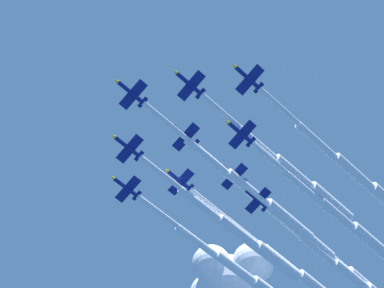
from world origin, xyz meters
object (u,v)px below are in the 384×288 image
at_px(jet_port_inner, 297,176).
at_px(jet_trail_port, 286,265).
at_px(jet_lead, 252,192).
at_px(jet_starboard_mid, 358,176).
at_px(jet_tail_end, 354,278).
at_px(jet_port_mid, 283,218).
at_px(jet_starboard_outer, 340,217).
at_px(jet_trail_starboard, 335,261).
at_px(jet_starboard_inner, 243,235).
at_px(jet_port_outer, 239,271).

relative_size(jet_port_inner, jet_trail_port, 0.93).
bearing_deg(jet_lead, jet_port_inner, 26.29).
bearing_deg(jet_starboard_mid, jet_port_inner, -133.84).
bearing_deg(jet_tail_end, jet_port_mid, -90.18).
xyz_separation_m(jet_port_inner, jet_starboard_outer, (-0.35, 17.62, -2.45)).
xyz_separation_m(jet_lead, jet_trail_starboard, (-1.21, 37.17, 1.42)).
bearing_deg(jet_starboard_inner, jet_port_mid, 28.40).
relative_size(jet_trail_port, jet_trail_starboard, 0.99).
bearing_deg(jet_trail_port, jet_starboard_inner, -87.77).
xyz_separation_m(jet_starboard_inner, jet_trail_port, (-0.77, 19.71, 3.58)).
xyz_separation_m(jet_port_mid, jet_trail_port, (-11.53, 13.89, 0.56)).
bearing_deg(jet_starboard_mid, jet_lead, -142.62).
xyz_separation_m(jet_port_inner, jet_trail_port, (-24.02, 21.46, 0.15)).
bearing_deg(jet_trail_starboard, jet_trail_port, -138.08).
xyz_separation_m(jet_starboard_mid, jet_tail_end, (-23.87, 26.61, -1.75)).
relative_size(jet_port_outer, jet_trail_port, 1.01).
height_order(jet_port_inner, jet_starboard_outer, jet_port_inner).
bearing_deg(jet_port_inner, jet_port_outer, 160.29).
distance_m(jet_starboard_outer, jet_trail_port, 24.12).
distance_m(jet_port_inner, jet_starboard_outer, 17.80).
bearing_deg(jet_port_mid, jet_starboard_outer, 39.65).
bearing_deg(jet_starboard_inner, jet_trail_port, 92.23).
distance_m(jet_starboard_mid, jet_tail_end, 35.79).
xyz_separation_m(jet_port_outer, jet_trail_port, (10.88, 8.95, 0.77)).
bearing_deg(jet_trail_port, jet_tail_end, 55.81).
bearing_deg(jet_port_inner, jet_starboard_mid, 46.16).
height_order(jet_starboard_inner, jet_trail_starboard, jet_trail_starboard).
bearing_deg(jet_starboard_inner, jet_port_inner, -4.29).
relative_size(jet_lead, jet_port_inner, 1.08).
height_order(jet_trail_starboard, jet_tail_end, jet_trail_starboard).
relative_size(jet_lead, jet_trail_port, 1.01).
bearing_deg(jet_port_inner, jet_trail_port, 138.23).
relative_size(jet_starboard_inner, jet_trail_starboard, 0.97).
xyz_separation_m(jet_port_outer, jet_trail_starboard, (21.89, 18.85, 0.76)).
xyz_separation_m(jet_trail_starboard, jet_tail_end, (0.61, 7.22, -2.36)).
distance_m(jet_starboard_inner, jet_starboard_outer, 27.89).
distance_m(jet_port_mid, jet_tail_end, 31.06).
bearing_deg(jet_starboard_mid, jet_starboard_outer, 154.41).
distance_m(jet_lead, jet_port_outer, 29.50).
bearing_deg(jet_trail_starboard, jet_port_outer, -139.28).
bearing_deg(jet_port_outer, jet_starboard_outer, 8.43).
xyz_separation_m(jet_lead, jet_port_outer, (-23.10, 18.33, 0.66)).
distance_m(jet_port_outer, jet_trail_port, 14.11).
xyz_separation_m(jet_starboard_inner, jet_starboard_mid, (34.73, 10.21, 2.96)).
bearing_deg(jet_port_inner, jet_trail_starboard, 112.52).
xyz_separation_m(jet_port_inner, jet_port_mid, (-12.49, 7.56, -0.41)).
xyz_separation_m(jet_lead, jet_port_mid, (-0.70, 13.39, 0.87)).
bearing_deg(jet_port_outer, jet_starboard_mid, -0.67).
bearing_deg(jet_starboard_outer, jet_lead, -116.02).
bearing_deg(jet_tail_end, jet_trail_port, -124.19).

